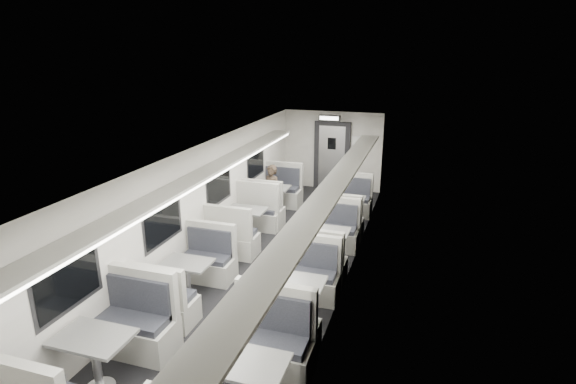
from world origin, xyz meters
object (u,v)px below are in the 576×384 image
Objects in this scene: exit_sign at (329,118)px; booth_right_a at (347,211)px; booth_left_d at (96,362)px; booth_right_b at (327,246)px; booth_left_c at (188,280)px; passenger at (272,193)px; booth_left_b at (247,224)px; booth_right_c at (298,300)px; vestibule_door at (332,156)px; booth_left_a at (272,201)px.

booth_right_a is at bearing -66.92° from exit_sign.
booth_right_b is (2.00, 4.37, -0.04)m from booth_left_d.
passenger reaches higher than booth_left_c.
booth_left_c is 4.69m from booth_right_a.
booth_right_c is (2.00, -2.72, -0.01)m from booth_left_b.
booth_left_d is at bearing -90.00° from booth_left_c.
booth_right_b is at bearing -78.70° from vestibule_door.
booth_left_c is at bearing -90.00° from booth_left_a.
booth_right_a is 1.92m from passenger.
booth_left_d reaches higher than booth_left_b.
booth_left_a is 3.03m from booth_right_b.
booth_left_a is at bearing 114.33° from booth_right_c.
booth_right_b is (0.00, -2.17, 0.00)m from booth_right_a.
booth_left_b is at bearing 90.00° from booth_left_d.
booth_left_a is at bearing 90.00° from booth_left_d.
exit_sign reaches higher than passenger.
booth_left_a is at bearing 131.25° from booth_right_b.
booth_left_a is at bearing -110.18° from vestibule_door.
passenger reaches higher than booth_left_d.
booth_right_a is at bearing 29.15° from passenger.
vestibule_door reaches higher than booth_left_c.
exit_sign is (1.00, 6.59, 1.92)m from booth_left_c.
booth_right_c is at bearing -90.00° from booth_right_a.
passenger is at bearing -108.52° from exit_sign.
booth_right_b is at bearing -16.20° from booth_left_b.
booth_right_c is (2.00, -0.07, 0.01)m from booth_left_c.
booth_left_b is at bearing 90.00° from booth_left_c.
booth_left_b is 1.48× the size of passenger.
booth_left_b is 2.65m from booth_left_c.
booth_left_c is at bearing 90.00° from booth_left_d.
booth_left_a reaches higher than booth_right_b.
booth_right_c is at bearing -81.46° from exit_sign.
booth_left_b is 2.08m from booth_right_b.
booth_left_a is 1.07× the size of booth_right_b.
booth_right_a is (2.00, 1.59, -0.01)m from booth_left_b.
exit_sign is at bearing 98.54° from booth_right_c.
booth_right_b reaches higher than booth_left_c.
booth_right_b is 5.00m from exit_sign.
booth_left_a is 1.10× the size of booth_left_c.
vestibule_door is at bearing 90.00° from exit_sign.
booth_right_b is (2.00, 2.07, 0.01)m from booth_left_c.
vestibule_door is (1.00, 2.72, 0.64)m from booth_left_a.
exit_sign is at bearing 113.08° from booth_right_a.
booth_left_c is at bearing 177.96° from booth_right_c.
booth_left_b is 4.95m from booth_left_d.
passenger is 0.69× the size of vestibule_door.
exit_sign is (0.00, -0.49, 1.24)m from vestibule_door.
booth_right_c is 0.99× the size of vestibule_door.
booth_left_a reaches higher than booth_right_a.
passenger reaches higher than booth_right_b.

